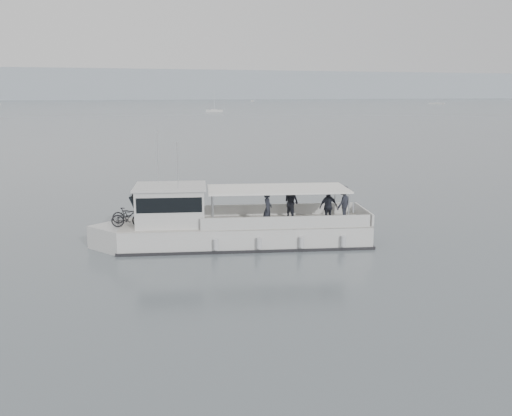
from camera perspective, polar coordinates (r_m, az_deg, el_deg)
name	(u,v)px	position (r m, az deg, el deg)	size (l,w,h in m)	color
ground	(316,239)	(26.31, 6.05, -3.06)	(1400.00, 1400.00, 0.00)	#556065
headland	(70,85)	(583.24, -18.08, 11.64)	(1400.00, 90.00, 28.00)	#939EA8
tour_boat	(221,226)	(24.96, -3.53, -1.83)	(12.27, 5.35, 5.13)	silver
moored_fleet	(31,109)	(241.31, -21.61, 9.20)	(427.05, 361.59, 10.09)	silver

